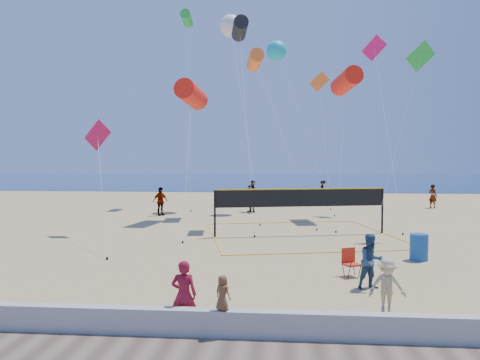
# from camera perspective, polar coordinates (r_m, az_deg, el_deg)

# --- Properties ---
(ground) EXTENTS (120.00, 120.00, 0.00)m
(ground) POSITION_cam_1_polar(r_m,az_deg,el_deg) (13.59, 1.48, -13.98)
(ground) COLOR tan
(ground) RESTS_ON ground
(ocean) EXTENTS (140.00, 50.00, 0.03)m
(ocean) POSITION_cam_1_polar(r_m,az_deg,el_deg) (75.08, 4.22, -0.02)
(ocean) COLOR navy
(ocean) RESTS_ON ground
(seawall) EXTENTS (32.00, 0.30, 0.60)m
(seawall) POSITION_cam_1_polar(r_m,az_deg,el_deg) (10.66, 0.51, -17.14)
(seawall) COLOR #B4B4AF
(seawall) RESTS_ON ground
(woman) EXTENTS (0.59, 0.39, 1.59)m
(woman) POSITION_cam_1_polar(r_m,az_deg,el_deg) (11.05, -6.86, -13.72)
(woman) COLOR maroon
(woman) RESTS_ON ground
(toddler) EXTENTS (0.45, 0.41, 0.78)m
(toddler) POSITION_cam_1_polar(r_m,az_deg,el_deg) (10.45, -2.14, -13.59)
(toddler) COLOR brown
(toddler) RESTS_ON seawall
(bystander_a) EXTENTS (0.96, 0.85, 1.65)m
(bystander_a) POSITION_cam_1_polar(r_m,az_deg,el_deg) (14.62, 15.71, -9.54)
(bystander_a) COLOR navy
(bystander_a) RESTS_ON ground
(bystander_b) EXTENTS (0.93, 0.56, 1.41)m
(bystander_b) POSITION_cam_1_polar(r_m,az_deg,el_deg) (12.51, 17.50, -12.26)
(bystander_b) COLOR tan
(bystander_b) RESTS_ON ground
(far_person_0) EXTENTS (1.09, 1.12, 1.88)m
(far_person_0) POSITION_cam_1_polar(r_m,az_deg,el_deg) (31.36, -9.69, -2.58)
(far_person_0) COLOR gray
(far_person_0) RESTS_ON ground
(far_person_1) EXTENTS (1.50, 1.78, 1.92)m
(far_person_1) POSITION_cam_1_polar(r_m,az_deg,el_deg) (32.68, 1.34, -2.28)
(far_person_1) COLOR gray
(far_person_1) RESTS_ON ground
(far_person_2) EXTENTS (0.75, 0.77, 1.79)m
(far_person_2) POSITION_cam_1_polar(r_m,az_deg,el_deg) (38.27, 22.44, -1.83)
(far_person_2) COLOR gray
(far_person_2) RESTS_ON ground
(far_person_3) EXTENTS (1.03, 0.87, 1.88)m
(far_person_3) POSITION_cam_1_polar(r_m,az_deg,el_deg) (39.24, 1.64, -1.43)
(far_person_3) COLOR gray
(far_person_3) RESTS_ON ground
(far_person_4) EXTENTS (0.73, 1.10, 1.59)m
(far_person_4) POSITION_cam_1_polar(r_m,az_deg,el_deg) (45.53, 10.08, -1.04)
(far_person_4) COLOR gray
(far_person_4) RESTS_ON ground
(camp_chair) EXTENTS (0.64, 0.73, 1.02)m
(camp_chair) POSITION_cam_1_polar(r_m,az_deg,el_deg) (16.00, 13.27, -9.54)
(camp_chair) COLOR red
(camp_chair) RESTS_ON ground
(trash_barrel) EXTENTS (0.85, 0.85, 1.00)m
(trash_barrel) POSITION_cam_1_polar(r_m,az_deg,el_deg) (19.13, 20.98, -7.64)
(trash_barrel) COLOR #174C96
(trash_barrel) RESTS_ON ground
(volleyball_net) EXTENTS (10.43, 10.31, 2.34)m
(volleyball_net) POSITION_cam_1_polar(r_m,az_deg,el_deg) (23.47, 7.41, -2.82)
(volleyball_net) COLOR black
(volleyball_net) RESTS_ON ground
(kite_0) EXTENTS (1.83, 9.10, 8.47)m
(kite_0) POSITION_cam_1_polar(r_m,az_deg,el_deg) (28.92, -5.95, 10.31)
(kite_0) COLOR red
(kite_0) RESTS_ON ground
(kite_1) EXTENTS (2.14, 9.73, 12.91)m
(kite_1) POSITION_cam_1_polar(r_m,az_deg,el_deg) (32.16, -0.02, 17.97)
(kite_1) COLOR black
(kite_1) RESTS_ON ground
(kite_2) EXTENTS (3.89, 1.93, 9.65)m
(kite_2) POSITION_cam_1_polar(r_m,az_deg,el_deg) (26.20, 1.88, 14.37)
(kite_2) COLOR orange
(kite_2) RESTS_ON ground
(kite_3) EXTENTS (3.43, 6.06, 5.79)m
(kite_3) POSITION_cam_1_polar(r_m,az_deg,el_deg) (24.35, -16.92, 4.68)
(kite_3) COLOR #C51446
(kite_3) RESTS_ON ground
(kite_4) EXTENTS (3.67, 3.58, 9.49)m
(kite_4) POSITION_cam_1_polar(r_m,az_deg,el_deg) (24.41, 20.86, 12.75)
(kite_4) COLOR green
(kite_4) RESTS_ON ground
(kite_5) EXTENTS (1.61, 9.50, 12.16)m
(kite_5) POSITION_cam_1_polar(r_m,az_deg,el_deg) (33.64, 16.19, 14.25)
(kite_5) COLOR #E4166B
(kite_5) RESTS_ON ground
(kite_6) EXTENTS (3.59, 9.41, 14.30)m
(kite_6) POSITION_cam_1_polar(r_m,az_deg,el_deg) (36.09, -1.11, 18.27)
(kite_6) COLOR white
(kite_6) RESTS_ON ground
(kite_7) EXTENTS (4.65, 3.37, 12.03)m
(kite_7) POSITION_cam_1_polar(r_m,az_deg,el_deg) (34.11, 4.47, 15.43)
(kite_7) COLOR #17B7CE
(kite_7) RESTS_ON ground
(kite_8) EXTENTS (1.51, 5.07, 15.09)m
(kite_8) POSITION_cam_1_polar(r_m,az_deg,el_deg) (38.50, -6.51, 18.95)
(kite_8) COLOR green
(kite_8) RESTS_ON ground
(kite_9) EXTENTS (1.72, 5.88, 11.02)m
(kite_9) POSITION_cam_1_polar(r_m,az_deg,el_deg) (40.22, 9.73, 11.00)
(kite_9) COLOR orange
(kite_9) RESTS_ON ground
(kite_10) EXTENTS (2.14, 7.18, 9.37)m
(kite_10) POSITION_cam_1_polar(r_m,az_deg,el_deg) (30.45, 12.84, 11.67)
(kite_10) COLOR red
(kite_10) RESTS_ON ground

